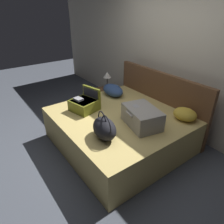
% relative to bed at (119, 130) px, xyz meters
% --- Properties ---
extents(ground_plane, '(12.00, 12.00, 0.00)m').
position_rel_bed_xyz_m(ground_plane, '(0.00, -0.40, -0.28)').
color(ground_plane, '#4C515B').
extents(back_wall, '(8.00, 0.10, 2.60)m').
position_rel_bed_xyz_m(back_wall, '(0.00, 1.25, 1.02)').
color(back_wall, beige).
rests_on(back_wall, ground).
extents(bed, '(1.99, 1.84, 0.56)m').
position_rel_bed_xyz_m(bed, '(0.00, 0.00, 0.00)').
color(bed, tan).
rests_on(bed, ground).
extents(headboard, '(2.03, 0.08, 1.09)m').
position_rel_bed_xyz_m(headboard, '(0.00, 0.96, 0.26)').
color(headboard, brown).
rests_on(headboard, ground).
extents(hard_case_large, '(0.67, 0.52, 0.27)m').
position_rel_bed_xyz_m(hard_case_large, '(0.43, 0.09, 0.42)').
color(hard_case_large, gray).
rests_on(hard_case_large, bed).
extents(hard_case_medium, '(0.47, 0.48, 0.36)m').
position_rel_bed_xyz_m(hard_case_medium, '(-0.49, -0.35, 0.39)').
color(hard_case_medium, olive).
rests_on(hard_case_medium, bed).
extents(duffel_bag, '(0.48, 0.36, 0.36)m').
position_rel_bed_xyz_m(duffel_bag, '(0.37, -0.53, 0.42)').
color(duffel_bag, black).
rests_on(duffel_bag, bed).
extents(pillow_near_headboard, '(0.54, 0.35, 0.21)m').
position_rel_bed_xyz_m(pillow_near_headboard, '(-0.71, 0.41, 0.38)').
color(pillow_near_headboard, navy).
rests_on(pillow_near_headboard, bed).
extents(pillow_center_head, '(0.41, 0.36, 0.19)m').
position_rel_bed_xyz_m(pillow_center_head, '(0.71, 0.73, 0.37)').
color(pillow_center_head, gold).
rests_on(pillow_center_head, bed).
extents(nightstand, '(0.44, 0.40, 0.44)m').
position_rel_bed_xyz_m(nightstand, '(-1.28, 0.67, -0.06)').
color(nightstand, brown).
rests_on(nightstand, ground).
extents(table_lamp, '(0.17, 0.17, 0.40)m').
position_rel_bed_xyz_m(table_lamp, '(-1.28, 0.67, 0.48)').
color(table_lamp, '#3F3833').
rests_on(table_lamp, nightstand).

